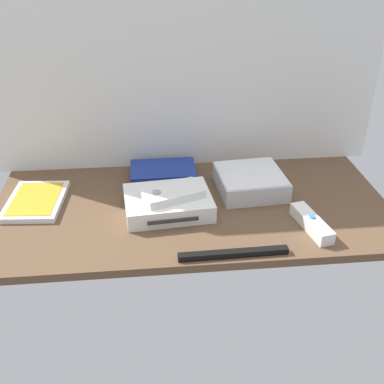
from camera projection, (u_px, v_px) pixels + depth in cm
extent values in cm
cube|color=brown|center=(192.00, 209.00, 120.66)|extent=(100.00, 48.00, 2.00)
cube|color=white|center=(183.00, 54.00, 125.44)|extent=(110.00, 1.20, 64.00)
cube|color=white|center=(168.00, 203.00, 117.12)|extent=(22.35, 17.81, 4.40)
cube|color=#2D2D2D|center=(173.00, 221.00, 110.14)|extent=(12.01, 1.67, 0.80)
cube|color=silver|center=(250.00, 182.00, 125.84)|extent=(18.20, 18.20, 5.00)
cube|color=silver|center=(251.00, 173.00, 124.52)|extent=(17.47, 17.47, 0.30)
cube|color=white|center=(36.00, 201.00, 120.76)|extent=(15.01, 19.98, 1.40)
cube|color=gold|center=(35.00, 198.00, 120.37)|extent=(12.37, 17.14, 0.16)
cube|color=navy|center=(163.00, 173.00, 131.98)|extent=(18.08, 12.12, 3.40)
cube|color=#19D833|center=(164.00, 184.00, 126.64)|extent=(8.00, 0.46, 0.60)
cube|color=white|center=(311.00, 223.00, 110.55)|extent=(6.46, 15.22, 3.00)
cylinder|color=#387FDB|center=(312.00, 217.00, 109.70)|extent=(1.40, 1.40, 0.40)
cube|color=white|center=(172.00, 193.00, 114.99)|extent=(16.24, 12.31, 2.00)
cylinder|color=#99999E|center=(157.00, 192.00, 112.92)|extent=(2.55, 2.55, 0.40)
cube|color=black|center=(233.00, 254.00, 101.75)|extent=(24.03, 2.29, 1.40)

